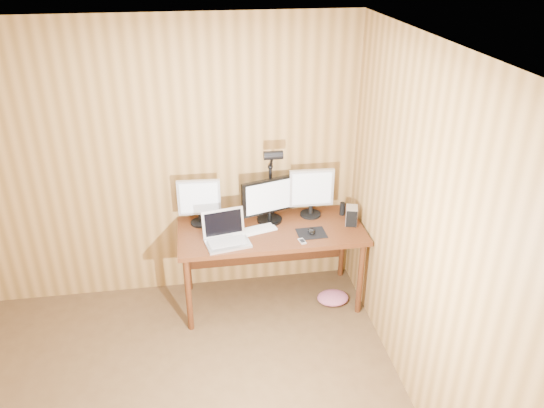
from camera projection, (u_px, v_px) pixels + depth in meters
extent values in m
plane|color=silver|center=(111.00, 74.00, 2.21)|extent=(4.00, 4.00, 0.00)
plane|color=#A7773C|center=(157.00, 166.00, 4.54)|extent=(4.00, 0.00, 4.00)
plane|color=#A7773C|center=(457.00, 282.00, 3.02)|extent=(0.00, 4.00, 4.00)
cube|color=#4B230F|center=(271.00, 231.00, 4.58)|extent=(1.60, 0.70, 0.04)
cube|color=#4B230F|center=(266.00, 240.00, 4.99)|extent=(1.48, 0.02, 0.51)
cylinder|color=#4B230F|center=(188.00, 295.00, 4.39)|extent=(0.05, 0.05, 0.71)
cylinder|color=#4B230F|center=(187.00, 257.00, 4.90)|extent=(0.05, 0.05, 0.71)
cylinder|color=#4B230F|center=(360.00, 278.00, 4.60)|extent=(0.05, 0.05, 0.71)
cylinder|color=#4B230F|center=(342.00, 244.00, 5.11)|extent=(0.05, 0.05, 0.71)
cylinder|color=black|center=(269.00, 220.00, 4.70)|extent=(0.22, 0.22, 0.02)
cylinder|color=black|center=(269.00, 215.00, 4.68)|extent=(0.03, 0.03, 0.07)
cube|color=black|center=(269.00, 196.00, 4.60)|extent=(0.50, 0.18, 0.32)
cube|color=silver|center=(270.00, 197.00, 4.58)|extent=(0.44, 0.13, 0.27)
cylinder|color=black|center=(201.00, 222.00, 4.66)|extent=(0.17, 0.17, 0.02)
cylinder|color=black|center=(200.00, 218.00, 4.63)|extent=(0.03, 0.03, 0.08)
cube|color=silver|center=(199.00, 197.00, 4.54)|extent=(0.37, 0.06, 0.32)
cube|color=silver|center=(199.00, 198.00, 4.53)|extent=(0.32, 0.02, 0.27)
cylinder|color=black|center=(310.00, 214.00, 4.79)|extent=(0.19, 0.19, 0.02)
cylinder|color=black|center=(311.00, 209.00, 4.77)|extent=(0.04, 0.04, 0.08)
cube|color=silver|center=(311.00, 188.00, 4.67)|extent=(0.40, 0.05, 0.34)
cube|color=silver|center=(312.00, 189.00, 4.65)|extent=(0.35, 0.01, 0.30)
cube|color=silver|center=(228.00, 243.00, 4.35)|extent=(0.39, 0.31, 0.02)
cube|color=silver|center=(223.00, 222.00, 4.39)|extent=(0.36, 0.12, 0.23)
cube|color=black|center=(223.00, 222.00, 4.39)|extent=(0.31, 0.09, 0.20)
cube|color=#B2B2B7|center=(228.00, 242.00, 4.34)|extent=(0.32, 0.20, 0.00)
cube|color=white|center=(253.00, 231.00, 4.53)|extent=(0.43, 0.23, 0.02)
cube|color=white|center=(253.00, 230.00, 4.52)|extent=(0.40, 0.20, 0.00)
cube|color=black|center=(311.00, 233.00, 4.50)|extent=(0.25, 0.20, 0.00)
ellipsoid|color=black|center=(311.00, 231.00, 4.50)|extent=(0.08, 0.11, 0.04)
cube|color=silver|center=(351.00, 215.00, 4.63)|extent=(0.13, 0.16, 0.16)
cube|color=black|center=(352.00, 219.00, 4.57)|extent=(0.09, 0.03, 0.15)
cube|color=silver|center=(302.00, 241.00, 4.38)|extent=(0.06, 0.10, 0.01)
cube|color=black|center=(302.00, 241.00, 4.38)|extent=(0.05, 0.06, 0.00)
cylinder|color=black|center=(342.00, 209.00, 4.78)|extent=(0.05, 0.05, 0.12)
cube|color=black|center=(270.00, 213.00, 4.85)|extent=(0.05, 0.06, 0.06)
cylinder|color=black|center=(270.00, 190.00, 4.74)|extent=(0.03, 0.03, 0.45)
sphere|color=black|center=(270.00, 167.00, 4.64)|extent=(0.05, 0.05, 0.05)
cylinder|color=black|center=(272.00, 161.00, 4.54)|extent=(0.02, 0.16, 0.19)
cylinder|color=black|center=(273.00, 155.00, 4.42)|extent=(0.16, 0.08, 0.08)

